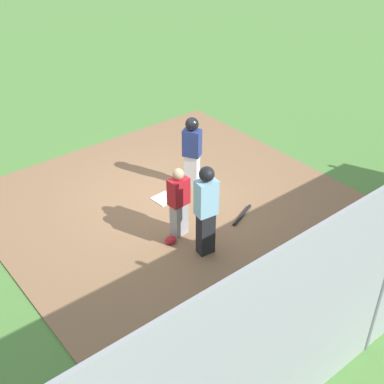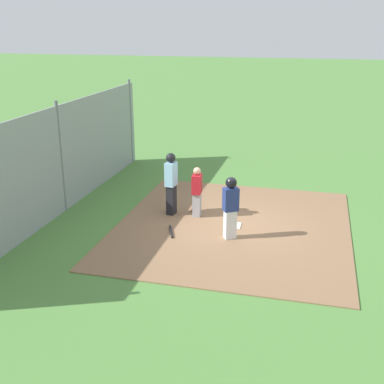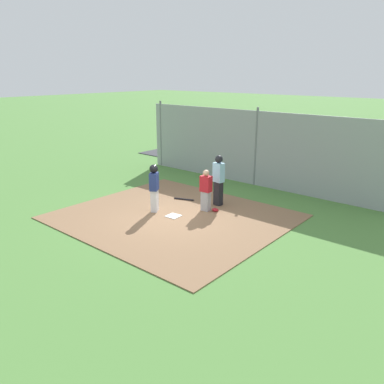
{
  "view_description": "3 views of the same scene",
  "coord_description": "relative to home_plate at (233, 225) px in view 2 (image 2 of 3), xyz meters",
  "views": [
    {
      "loc": [
        -5.36,
        -7.6,
        6.31
      ],
      "look_at": [
        -0.13,
        -1.14,
        0.85
      ],
      "focal_mm": 47.56,
      "sensor_mm": 36.0,
      "label": 1
    },
    {
      "loc": [
        12.73,
        2.07,
        5.46
      ],
      "look_at": [
        -0.15,
        -1.23,
        0.88
      ],
      "focal_mm": 46.19,
      "sensor_mm": 36.0,
      "label": 2
    },
    {
      "loc": [
        -8.44,
        8.95,
        4.73
      ],
      "look_at": [
        -0.23,
        -0.71,
        0.77
      ],
      "focal_mm": 35.98,
      "sensor_mm": 36.0,
      "label": 3
    }
  ],
  "objects": [
    {
      "name": "dirt_infield",
      "position": [
        0.0,
        0.0,
        -0.03
      ],
      "size": [
        7.2,
        6.4,
        0.03
      ],
      "primitive_type": "cube",
      "color": "#896647",
      "rests_on": "ground_plane"
    },
    {
      "name": "runner",
      "position": [
        0.84,
        0.06,
        0.96
      ],
      "size": [
        0.42,
        0.46,
        1.69
      ],
      "rotation": [
        0.0,
        0.0,
        3.69
      ],
      "color": "silver",
      "rests_on": "dirt_infield"
    },
    {
      "name": "catcher",
      "position": [
        -0.48,
        -1.17,
        0.75
      ],
      "size": [
        0.4,
        0.28,
        1.49
      ],
      "rotation": [
        0.0,
        0.0,
        1.63
      ],
      "color": "#9E9EA3",
      "rests_on": "dirt_infield"
    },
    {
      "name": "ground_plane",
      "position": [
        0.0,
        0.0,
        -0.04
      ],
      "size": [
        140.0,
        140.0,
        0.0
      ],
      "primitive_type": "plane",
      "color": "#51843D"
    },
    {
      "name": "catcher_mask",
      "position": [
        -0.8,
        -1.31,
        0.05
      ],
      "size": [
        0.24,
        0.2,
        0.12
      ],
      "primitive_type": "ellipsoid",
      "color": "#B21923",
      "rests_on": "dirt_infield"
    },
    {
      "name": "baseball_bat",
      "position": [
        0.89,
        -1.55,
        0.02
      ],
      "size": [
        0.76,
        0.34,
        0.06
      ],
      "primitive_type": "cylinder",
      "rotation": [
        0.0,
        1.57,
        0.37
      ],
      "color": "black",
      "rests_on": "dirt_infield"
    },
    {
      "name": "home_plate",
      "position": [
        0.0,
        0.0,
        0.0
      ],
      "size": [
        0.47,
        0.47,
        0.02
      ],
      "primitive_type": "cube",
      "rotation": [
        0.0,
        0.0,
        0.07
      ],
      "color": "white",
      "rests_on": "dirt_infield"
    },
    {
      "name": "backstop_fence",
      "position": [
        0.0,
        -5.21,
        1.56
      ],
      "size": [
        12.0,
        0.1,
        3.35
      ],
      "color": "#93999E",
      "rests_on": "ground_plane"
    },
    {
      "name": "parked_car_green",
      "position": [
        -5.43,
        -9.07,
        0.57
      ],
      "size": [
        4.34,
        2.19,
        1.28
      ],
      "rotation": [
        0.0,
        0.0,
        3.05
      ],
      "color": "#235B38",
      "rests_on": "parking_lot"
    },
    {
      "name": "umpire",
      "position": [
        -0.45,
        -1.94,
        0.99
      ],
      "size": [
        0.41,
        0.31,
        1.87
      ],
      "rotation": [
        0.0,
        0.0,
        1.42
      ],
      "color": "black",
      "rests_on": "dirt_infield"
    }
  ]
}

